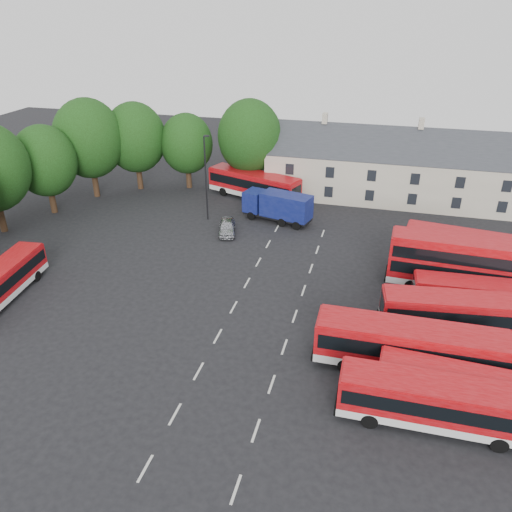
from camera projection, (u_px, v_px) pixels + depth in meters
The scene contains 16 objects.
ground at pixel (226, 321), 38.34m from camera, with size 140.00×140.00×0.00m, color black.
lane_markings at pixel (264, 312), 39.50m from camera, with size 5.15×33.80×0.01m.
treeline at pixel (102, 151), 56.59m from camera, with size 29.92×32.59×12.01m.
terrace_houses at pixel (414, 171), 59.21m from camera, with size 35.70×7.13×10.06m.
bus_row_a at pixel (435, 400), 28.20m from camera, with size 10.83×2.56×3.06m.
bus_row_b at pixel (467, 389), 29.13m from camera, with size 10.42×3.07×2.91m.
bus_row_c at pixel (410, 345), 32.38m from camera, with size 12.18×2.89×3.44m.
bus_row_d at pixel (461, 312), 36.00m from camera, with size 11.46×3.88×3.18m.
bus_row_e at pixel (482, 296), 38.32m from camera, with size 10.37×2.83×2.91m.
bus_dd_south at pixel (462, 262), 41.13m from camera, with size 11.74×3.25×4.77m.
bus_dd_north at pixel (465, 252), 43.55m from camera, with size 10.51×3.76×4.22m.
bus_west at pixel (0, 281), 40.33m from camera, with size 3.44×10.34×2.87m.
bus_north at pixel (254, 183), 60.83m from camera, with size 12.15×6.54×3.37m.
box_truck at pixel (278, 206), 54.69m from camera, with size 7.98×4.22×3.34m.
silver_car at pixel (227, 227), 52.40m from camera, with size 1.71×4.25×1.45m, color #A2A4A9.
lamppost at pixel (206, 176), 53.78m from camera, with size 0.66×0.35×9.46m.
Camera 1 is at (10.28, -30.15, 22.05)m, focal length 35.00 mm.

